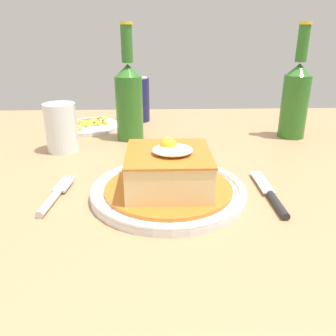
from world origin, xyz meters
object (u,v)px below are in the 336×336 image
object	(u,v)px
main_plate	(168,190)
knife	(273,198)
beer_bottle_green_far	(296,97)
soda_can	(138,99)
fork	(54,197)
drinking_glass	(62,131)
beer_bottle_green	(129,98)
side_plate_fries	(89,126)

from	to	relation	value
main_plate	knife	bearing A→B (deg)	-9.02
knife	beer_bottle_green_far	distance (m)	0.39
knife	soda_can	world-z (taller)	soda_can
soda_can	fork	bearing A→B (deg)	-102.42
beer_bottle_green_far	drinking_glass	world-z (taller)	beer_bottle_green_far
fork	beer_bottle_green	world-z (taller)	beer_bottle_green
beer_bottle_green_far	drinking_glass	xyz separation A→B (m)	(-0.54, -0.09, -0.05)
beer_bottle_green	soda_can	bearing A→B (deg)	86.25
fork	side_plate_fries	bearing A→B (deg)	92.57
fork	soda_can	distance (m)	0.52
knife	beer_bottle_green_far	xyz separation A→B (m)	(0.15, 0.34, 0.09)
beer_bottle_green_far	side_plate_fries	bearing A→B (deg)	169.17
beer_bottle_green_far	drinking_glass	size ratio (longest dim) A/B	2.53
main_plate	knife	size ratio (longest dim) A/B	1.52
drinking_glass	main_plate	bearing A→B (deg)	-45.77
beer_bottle_green	side_plate_fries	distance (m)	0.18
main_plate	side_plate_fries	bearing A→B (deg)	115.68
fork	soda_can	size ratio (longest dim) A/B	1.14
drinking_glass	side_plate_fries	size ratio (longest dim) A/B	0.62
side_plate_fries	main_plate	bearing A→B (deg)	-64.32
main_plate	drinking_glass	size ratio (longest dim) A/B	2.39
fork	beer_bottle_green	bearing A→B (deg)	73.04
knife	beer_bottle_green	xyz separation A→B (m)	(-0.25, 0.34, 0.09)
beer_bottle_green	drinking_glass	distance (m)	0.17
main_plate	beer_bottle_green_far	bearing A→B (deg)	45.13
main_plate	drinking_glass	bearing A→B (deg)	134.23
soda_can	side_plate_fries	xyz separation A→B (m)	(-0.13, -0.08, -0.06)
drinking_glass	soda_can	bearing A→B (deg)	59.65
beer_bottle_green	beer_bottle_green_far	distance (m)	0.40
drinking_glass	side_plate_fries	distance (m)	0.19
fork	drinking_glass	distance (m)	0.25
fork	knife	distance (m)	0.35
fork	knife	xyz separation A→B (m)	(0.34, -0.01, -0.00)
soda_can	side_plate_fries	distance (m)	0.16
knife	main_plate	bearing A→B (deg)	170.98
knife	drinking_glass	world-z (taller)	drinking_glass
soda_can	beer_bottle_green	distance (m)	0.18
knife	beer_bottle_green_far	bearing A→B (deg)	65.93
beer_bottle_green	knife	bearing A→B (deg)	-54.33
fork	side_plate_fries	xyz separation A→B (m)	(-0.02, 0.43, -0.00)
fork	beer_bottle_green	distance (m)	0.35
main_plate	side_plate_fries	xyz separation A→B (m)	(-0.20, 0.42, -0.00)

